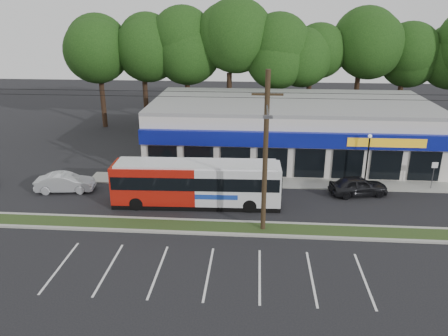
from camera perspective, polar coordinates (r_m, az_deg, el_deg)
The scene contains 15 objects.
ground at distance 27.15m, azimuth -1.32°, elevation -8.86°, with size 120.00×120.00×0.00m, color black.
grass_strip at distance 28.00m, azimuth -1.12°, elevation -7.77°, with size 40.00×1.60×0.12m, color #253616.
curb_south at distance 27.25m, azimuth -1.29°, elevation -8.58°, with size 40.00×0.25×0.14m, color #9E9E93.
curb_north at distance 28.74m, azimuth -0.96°, elevation -6.96°, with size 40.00×0.25×0.14m, color #9E9E93.
sidewalk at distance 35.25m, azimuth 8.24°, elevation -1.90°, with size 32.00×2.20×0.10m, color #9E9E93.
strip_mall at distance 41.02m, azimuth 8.55°, elevation 5.09°, with size 25.00×12.55×5.30m.
utility_pole at distance 25.74m, azimuth 5.08°, elevation 2.54°, with size 50.00×2.77×10.00m.
lamp_post at distance 35.14m, azimuth 18.28°, elevation 1.73°, with size 0.30×0.30×4.25m.
sign_post at distance 36.82m, azimuth 25.73°, elevation -0.30°, with size 0.45×0.10×2.23m.
tree_line at distance 49.87m, azimuth 6.35°, elevation 14.59°, with size 46.76×6.76×11.83m.
metrobus at distance 30.65m, azimuth -3.60°, elevation -1.92°, with size 11.81×2.86×3.15m.
car_dark at distance 34.02m, azimuth 17.13°, elevation -2.23°, with size 1.72×4.27×1.46m, color black.
car_silver at distance 35.29m, azimuth -20.05°, elevation -1.79°, with size 1.51×4.33×1.43m, color #B2B5BA.
pedestrian_a at distance 32.05m, azimuth 3.28°, elevation -2.31°, with size 0.68×0.45×1.88m, color white.
pedestrian_b at distance 34.38m, azimuth 3.95°, elevation -0.80°, with size 0.87×0.68×1.79m, color beige.
Camera 1 is at (2.41, -23.61, 13.18)m, focal length 35.00 mm.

